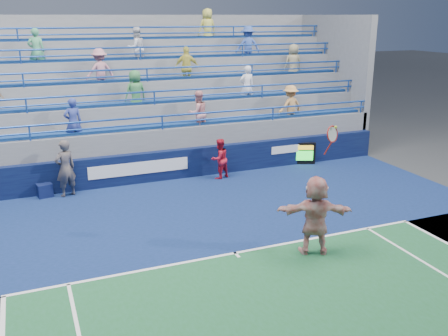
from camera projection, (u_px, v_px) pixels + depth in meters
name	position (u px, v px, depth m)	size (l,w,h in m)	color
ground	(235.00, 254.00, 12.71)	(120.00, 120.00, 0.00)	#333538
sponsor_wall	(165.00, 165.00, 18.31)	(18.00, 0.32, 1.10)	black
bleacher_stand	(141.00, 120.00, 21.36)	(18.00, 5.60, 6.13)	slate
serve_speed_board	(299.00, 153.00, 20.24)	(1.26, 0.61, 0.90)	black
judge_chair	(44.00, 189.00, 16.65)	(0.55, 0.55, 0.83)	#0D153F
tennis_player	(315.00, 215.00, 12.48)	(1.99, 1.29, 3.30)	white
line_judge	(65.00, 168.00, 16.50)	(0.71, 0.47, 1.94)	#131C36
ball_girl	(220.00, 159.00, 18.40)	(0.73, 0.57, 1.51)	red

